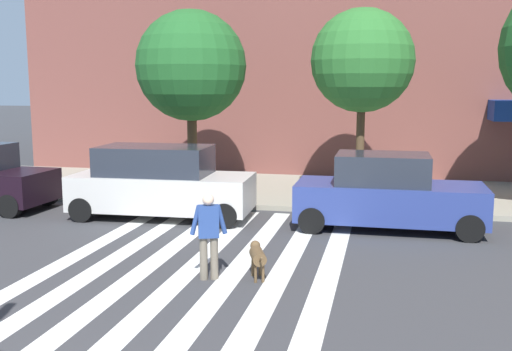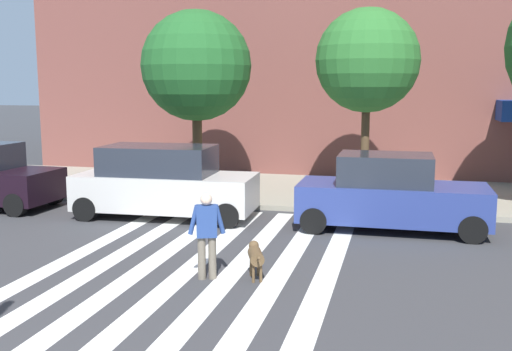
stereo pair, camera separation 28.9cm
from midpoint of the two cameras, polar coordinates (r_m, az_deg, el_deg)
The scene contains 9 objects.
ground_plane at distance 11.68m, azimuth -10.87°, elevation -9.54°, with size 160.00×160.00×0.00m, color #353538.
sidewalk_far at distance 20.29m, azimuth -0.45°, elevation -1.32°, with size 80.00×6.00×0.15m, color gray.
crosswalk_stripes at distance 11.45m, azimuth -7.99°, elevation -9.81°, with size 5.85×12.03×0.01m.
parked_car_behind_first at distance 16.40m, azimuth -9.72°, elevation -0.70°, with size 4.96×2.17×1.98m.
parked_car_third_in_line at distance 15.21m, azimuth 12.04°, elevation -1.75°, with size 4.66×1.96×1.92m.
street_tree_nearest at distance 19.33m, azimuth -6.73°, elevation 10.44°, with size 3.55×3.55×5.86m.
street_tree_middle at distance 18.39m, azimuth 9.78°, elevation 10.84°, with size 3.14×3.14×5.77m.
pedestrian_dog_walker at distance 11.10m, azimuth -5.35°, elevation -5.40°, with size 0.69×0.36×1.64m.
dog_on_leash at distance 11.25m, azimuth -0.61°, elevation -7.73°, with size 0.47×0.95×0.65m.
Camera 1 is at (4.33, -3.87, 3.65)m, focal length 41.42 mm.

